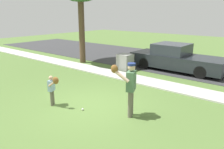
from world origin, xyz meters
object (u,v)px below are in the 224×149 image
object	(u,v)px
person_adult	(130,84)
baseball	(83,109)
utility_cabinet	(125,62)
parked_pickup_dark	(176,59)
person_child	(53,86)

from	to	relation	value
person_adult	baseball	bearing A→B (deg)	2.42
utility_cabinet	parked_pickup_dark	bearing A→B (deg)	39.94
person_child	utility_cabinet	xyz separation A→B (m)	(-1.07, 5.70, -0.26)
baseball	parked_pickup_dark	size ratio (longest dim) A/B	0.01
person_child	utility_cabinet	size ratio (longest dim) A/B	1.21
person_adult	utility_cabinet	size ratio (longest dim) A/B	1.86
person_adult	parked_pickup_dark	world-z (taller)	person_adult
person_adult	baseball	distance (m)	1.91
baseball	parked_pickup_dark	xyz separation A→B (m)	(0.08, 7.17, 0.64)
baseball	parked_pickup_dark	distance (m)	7.20
person_child	parked_pickup_dark	size ratio (longest dim) A/B	0.22
person_adult	parked_pickup_dark	size ratio (longest dim) A/B	0.33
person_child	baseball	xyz separation A→B (m)	(1.07, 0.38, -0.69)
person_child	utility_cabinet	world-z (taller)	person_child
baseball	utility_cabinet	distance (m)	5.74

